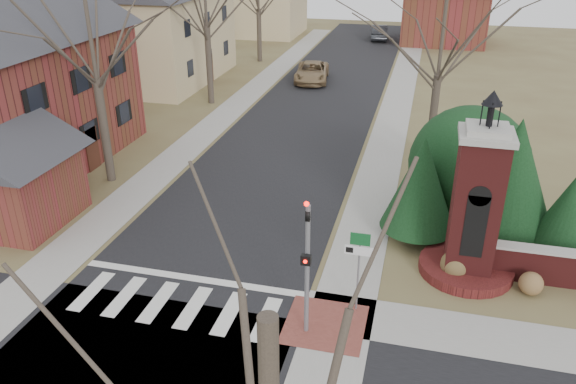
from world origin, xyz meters
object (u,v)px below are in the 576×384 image
(sign_post, at_px, (359,256))
(pickup_truck, at_px, (312,72))
(brick_gate_monument, at_px, (474,217))
(traffic_signal_pole, at_px, (307,257))
(distant_car, at_px, (379,32))

(sign_post, bearing_deg, pickup_truck, 104.79)
(brick_gate_monument, bearing_deg, pickup_truck, 113.63)
(sign_post, bearing_deg, traffic_signal_pole, -132.43)
(sign_post, distance_m, distant_car, 45.89)
(traffic_signal_pole, height_order, sign_post, traffic_signal_pole)
(traffic_signal_pole, height_order, distant_car, traffic_signal_pole)
(traffic_signal_pole, distance_m, pickup_truck, 29.31)
(pickup_truck, bearing_deg, traffic_signal_pole, -85.77)
(sign_post, bearing_deg, distant_car, 94.99)
(distant_car, bearing_deg, pickup_truck, 73.30)
(brick_gate_monument, bearing_deg, traffic_signal_pole, -136.76)
(sign_post, relative_size, brick_gate_monument, 0.42)
(pickup_truck, relative_size, distant_car, 1.12)
(sign_post, distance_m, brick_gate_monument, 4.55)
(brick_gate_monument, relative_size, distant_car, 1.41)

